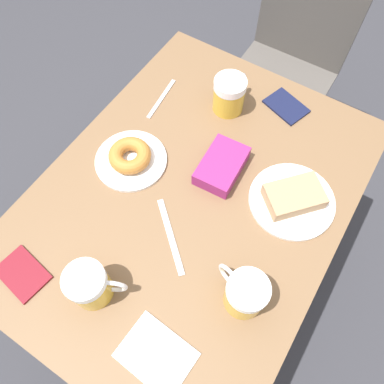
{
  "coord_description": "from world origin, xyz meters",
  "views": [
    {
      "loc": [
        0.25,
        -0.4,
        1.66
      ],
      "look_at": [
        0.0,
        0.0,
        0.77
      ],
      "focal_mm": 35.0,
      "sensor_mm": 36.0,
      "label": 1
    }
  ],
  "objects": [
    {
      "name": "ground_plane",
      "position": [
        0.0,
        0.0,
        0.0
      ],
      "size": [
        8.0,
        8.0,
        0.0
      ],
      "primitive_type": "plane",
      "color": "#333338"
    },
    {
      "name": "table",
      "position": [
        0.0,
        0.0,
        0.68
      ],
      "size": [
        0.79,
        1.06,
        0.75
      ],
      "color": "brown",
      "rests_on": "ground_plane"
    },
    {
      "name": "chair",
      "position": [
        -0.06,
        0.87,
        0.57
      ],
      "size": [
        0.4,
        0.4,
        0.96
      ],
      "rotation": [
        0.0,
        0.0,
        0.01
      ],
      "color": "#514C47",
      "rests_on": "ground_plane"
    },
    {
      "name": "plate_with_cake",
      "position": [
        0.24,
        0.13,
        0.76
      ],
      "size": [
        0.23,
        0.23,
        0.05
      ],
      "color": "white",
      "rests_on": "table"
    },
    {
      "name": "plate_with_donut",
      "position": [
        -0.21,
        -0.0,
        0.77
      ],
      "size": [
        0.21,
        0.21,
        0.05
      ],
      "color": "white",
      "rests_on": "table"
    },
    {
      "name": "beer_mug_left",
      "position": [
        -0.07,
        0.32,
        0.8
      ],
      "size": [
        0.1,
        0.14,
        0.11
      ],
      "color": "gold",
      "rests_on": "table"
    },
    {
      "name": "beer_mug_center",
      "position": [
        -0.06,
        -0.34,
        0.8
      ],
      "size": [
        0.13,
        0.1,
        0.11
      ],
      "color": "gold",
      "rests_on": "table"
    },
    {
      "name": "beer_mug_right",
      "position": [
        0.25,
        -0.17,
        0.8
      ],
      "size": [
        0.13,
        0.1,
        0.11
      ],
      "color": "gold",
      "rests_on": "table"
    },
    {
      "name": "napkin_folded",
      "position": [
        0.15,
        -0.38,
        0.75
      ],
      "size": [
        0.17,
        0.13,
        0.0
      ],
      "rotation": [
        0.0,
        0.0,
        3.08
      ],
      "color": "white",
      "rests_on": "table"
    },
    {
      "name": "fork",
      "position": [
        -0.27,
        0.24,
        0.75
      ],
      "size": [
        0.03,
        0.17,
        0.0
      ],
      "rotation": [
        0.0,
        0.0,
        3.26
      ],
      "color": "silver",
      "rests_on": "table"
    },
    {
      "name": "knife",
      "position": [
        0.02,
        -0.13,
        0.75
      ],
      "size": [
        0.17,
        0.15,
        0.0
      ],
      "rotation": [
        0.0,
        0.0,
        0.86
      ],
      "color": "silver",
      "rests_on": "table"
    },
    {
      "name": "passport_near_edge",
      "position": [
        0.08,
        0.42,
        0.75
      ],
      "size": [
        0.15,
        0.12,
        0.01
      ],
      "rotation": [
        0.0,
        0.0,
        4.39
      ],
      "color": "#141938",
      "rests_on": "table"
    },
    {
      "name": "passport_far_edge",
      "position": [
        -0.24,
        -0.41,
        0.75
      ],
      "size": [
        0.14,
        0.11,
        0.01
      ],
      "rotation": [
        0.0,
        0.0,
        4.56
      ],
      "color": "maroon",
      "rests_on": "table"
    },
    {
      "name": "blue_pouch",
      "position": [
        0.03,
        0.11,
        0.77
      ],
      "size": [
        0.12,
        0.17,
        0.05
      ],
      "rotation": [
        0.0,
        0.0,
        1.64
      ],
      "color": "#8C2366",
      "rests_on": "table"
    }
  ]
}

